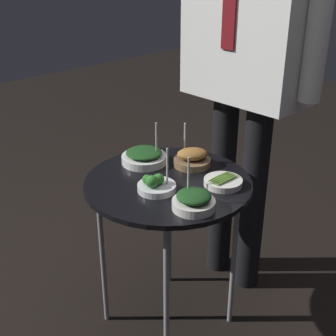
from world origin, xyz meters
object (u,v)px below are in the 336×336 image
at_px(bowl_broccoli_mid_right, 156,185).
at_px(bowl_spinach_front_right, 144,157).
at_px(bowl_roast_center, 192,158).
at_px(bowl_asparagus_front_left, 223,182).
at_px(bowl_spinach_near_rim, 194,201).
at_px(waiter_figure, 248,36).
at_px(serving_cart, 168,193).

relative_size(bowl_broccoli_mid_right, bowl_spinach_front_right, 0.89).
bearing_deg(bowl_broccoli_mid_right, bowl_spinach_front_right, 148.69).
xyz_separation_m(bowl_broccoli_mid_right, bowl_roast_center, (-0.06, 0.24, 0.01)).
distance_m(bowl_broccoli_mid_right, bowl_asparagus_front_left, 0.24).
xyz_separation_m(bowl_spinach_front_right, bowl_spinach_near_rim, (0.37, -0.12, 0.00)).
distance_m(bowl_spinach_front_right, waiter_figure, 0.61).
xyz_separation_m(bowl_roast_center, waiter_figure, (0.02, 0.28, 0.43)).
xyz_separation_m(serving_cart, bowl_roast_center, (-0.03, 0.16, 0.08)).
distance_m(bowl_broccoli_mid_right, waiter_figure, 0.68).
height_order(bowl_spinach_front_right, bowl_spinach_near_rim, same).
bearing_deg(bowl_spinach_front_right, bowl_asparagus_front_left, 12.94).
height_order(bowl_spinach_near_rim, bowl_asparagus_front_left, bowl_spinach_near_rim).
bearing_deg(bowl_spinach_front_right, bowl_broccoli_mid_right, -31.31).
bearing_deg(bowl_roast_center, bowl_spinach_front_right, -141.49).
distance_m(bowl_spinach_front_right, bowl_roast_center, 0.19).
distance_m(serving_cart, bowl_spinach_front_right, 0.20).
height_order(bowl_broccoli_mid_right, bowl_roast_center, bowl_roast_center).
distance_m(bowl_spinach_near_rim, bowl_asparagus_front_left, 0.20).
relative_size(bowl_spinach_near_rim, bowl_asparagus_front_left, 1.21).
relative_size(bowl_spinach_near_rim, waiter_figure, 0.09).
bearing_deg(bowl_spinach_near_rim, waiter_figure, 112.55).
xyz_separation_m(bowl_spinach_near_rim, waiter_figure, (-0.21, 0.51, 0.43)).
bearing_deg(bowl_roast_center, serving_cart, -79.59).
bearing_deg(waiter_figure, bowl_roast_center, -93.09).
height_order(serving_cart, bowl_broccoli_mid_right, bowl_broccoli_mid_right).
height_order(bowl_spinach_front_right, bowl_asparagus_front_left, bowl_spinach_front_right).
distance_m(bowl_broccoli_mid_right, bowl_spinach_front_right, 0.24).
xyz_separation_m(serving_cart, bowl_spinach_front_right, (-0.17, 0.04, 0.08)).
distance_m(bowl_broccoli_mid_right, bowl_spinach_near_rim, 0.17).
bearing_deg(bowl_asparagus_front_left, bowl_roast_center, 168.17).
relative_size(bowl_broccoli_mid_right, waiter_figure, 0.09).
relative_size(bowl_roast_center, bowl_spinach_near_rim, 0.99).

